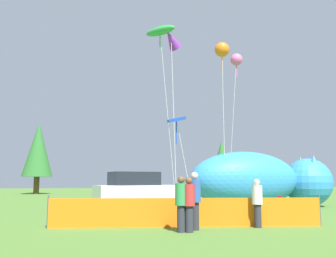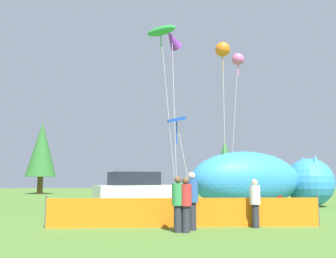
{
  "view_description": "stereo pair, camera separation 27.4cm",
  "coord_description": "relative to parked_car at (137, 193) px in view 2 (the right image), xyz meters",
  "views": [
    {
      "loc": [
        -4.73,
        -15.86,
        1.65
      ],
      "look_at": [
        -0.86,
        3.14,
        4.27
      ],
      "focal_mm": 40.0,
      "sensor_mm": 36.0,
      "label": 1
    },
    {
      "loc": [
        -4.47,
        -15.91,
        1.65
      ],
      "look_at": [
        -0.86,
        3.14,
        4.27
      ],
      "focal_mm": 40.0,
      "sensor_mm": 36.0,
      "label": 2
    }
  ],
  "objects": [
    {
      "name": "spectator_in_blue_shirt",
      "position": [
        1.11,
        -6.91,
        0.04
      ],
      "size": [
        0.41,
        0.41,
        1.9
      ],
      "color": "#2D2D38",
      "rests_on": "ground"
    },
    {
      "name": "kite_orange_flower",
      "position": [
        5.27,
        1.56,
        8.4
      ],
      "size": [
        0.89,
        1.03,
        9.88
      ],
      "color": "silver",
      "rests_on": "ground"
    },
    {
      "name": "kite_purple_delta",
      "position": [
        2.67,
        4.06,
        9.8
      ],
      "size": [
        1.67,
        3.46,
        11.56
      ],
      "color": "silver",
      "rests_on": "ground"
    },
    {
      "name": "spectator_in_yellow_shirt",
      "position": [
        0.79,
        -7.4,
        -0.05
      ],
      "size": [
        0.38,
        0.38,
        1.73
      ],
      "color": "#2D2D38",
      "rests_on": "ground"
    },
    {
      "name": "kite_green_fish",
      "position": [
        1.97,
        4.42,
        10.47
      ],
      "size": [
        2.08,
        2.83,
        12.07
      ],
      "color": "silver",
      "rests_on": "ground"
    },
    {
      "name": "safety_fence",
      "position": [
        1.05,
        -6.14,
        -0.49
      ],
      "size": [
        9.55,
        1.3,
        1.11
      ],
      "rotation": [
        0.0,
        0.0,
        -0.13
      ],
      "color": "orange",
      "rests_on": "ground"
    },
    {
      "name": "parked_car",
      "position": [
        0.0,
        0.0,
        0.0
      ],
      "size": [
        4.52,
        2.68,
        2.03
      ],
      "rotation": [
        0.0,
        0.0,
        0.23
      ],
      "color": "white",
      "rests_on": "ground"
    },
    {
      "name": "horizon_tree_east",
      "position": [
        14.37,
        27.39,
        3.17
      ],
      "size": [
        2.84,
        2.84,
        6.78
      ],
      "color": "brown",
      "rests_on": "ground"
    },
    {
      "name": "spectator_in_red_shirt",
      "position": [
        3.43,
        -6.72,
        -0.08
      ],
      "size": [
        0.36,
        0.36,
        1.67
      ],
      "color": "#2D2D38",
      "rests_on": "ground"
    },
    {
      "name": "kite_blue_box",
      "position": [
        2.05,
        -0.11,
        3.72
      ],
      "size": [
        1.44,
        1.02,
        5.03
      ],
      "color": "silver",
      "rests_on": "ground"
    },
    {
      "name": "horizon_tree_west",
      "position": [
        -8.47,
        26.74,
        4.12
      ],
      "size": [
        3.49,
        3.49,
        8.33
      ],
      "color": "brown",
      "rests_on": "ground"
    },
    {
      "name": "ground_plane",
      "position": [
        2.46,
        -3.23,
        -0.99
      ],
      "size": [
        120.0,
        120.0,
        0.0
      ],
      "primitive_type": "plane",
      "color": "#4C752D"
    },
    {
      "name": "inflatable_cat",
      "position": [
        7.64,
        1.9,
        0.53
      ],
      "size": [
        9.39,
        3.93,
        3.3
      ],
      "rotation": [
        0.0,
        0.0,
        0.1
      ],
      "color": "#338CD8",
      "rests_on": "ground"
    },
    {
      "name": "folding_chair",
      "position": [
        6.33,
        -3.19,
        -0.47
      ],
      "size": [
        0.77,
        0.77,
        0.92
      ],
      "rotation": [
        0.0,
        0.0,
        -0.85
      ],
      "color": "maroon",
      "rests_on": "ground"
    },
    {
      "name": "spectator_in_black_shirt",
      "position": [
        0.55,
        -7.33,
        -0.03
      ],
      "size": [
        0.38,
        0.38,
        1.76
      ],
      "color": "#2D2D38",
      "rests_on": "ground"
    },
    {
      "name": "kite_pink_octopus",
      "position": [
        7.93,
        5.85,
        9.33
      ],
      "size": [
        1.51,
        0.95,
        10.82
      ],
      "color": "silver",
      "rests_on": "ground"
    }
  ]
}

